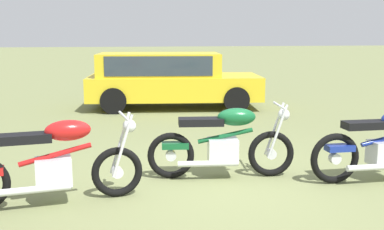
# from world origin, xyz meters

# --- Properties ---
(ground_plane) EXTENTS (120.00, 120.00, 0.00)m
(ground_plane) POSITION_xyz_m (0.00, 0.00, 0.00)
(ground_plane) COLOR olive
(motorcycle_red) EXTENTS (2.10, 0.73, 1.02)m
(motorcycle_red) POSITION_xyz_m (-2.12, -0.37, 0.49)
(motorcycle_red) COLOR black
(motorcycle_red) RESTS_ON ground
(motorcycle_green) EXTENTS (2.01, 0.64, 1.02)m
(motorcycle_green) POSITION_xyz_m (0.03, 0.27, 0.48)
(motorcycle_green) COLOR black
(motorcycle_green) RESTS_ON ground
(car_yellow) EXTENTS (4.58, 2.31, 1.43)m
(car_yellow) POSITION_xyz_m (-0.04, 6.34, 0.84)
(car_yellow) COLOR gold
(car_yellow) RESTS_ON ground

